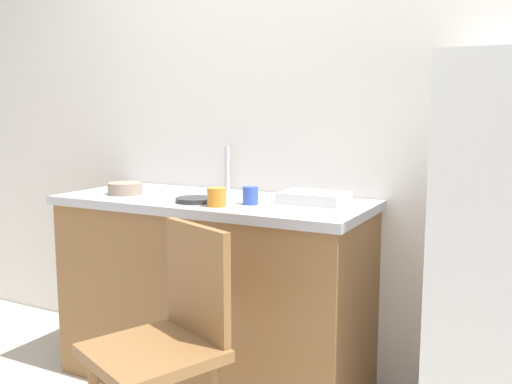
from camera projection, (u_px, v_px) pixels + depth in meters
The scene contains 10 objects.
back_wall at pixel (295, 102), 2.74m from camera, with size 4.80×0.10×2.66m, color white.
cabinet_base at pixel (214, 294), 2.68m from camera, with size 1.43×0.60×0.85m, color olive.
countertop at pixel (213, 202), 2.61m from camera, with size 1.47×0.64×0.04m, color #B7B7BC.
faucet at pixel (227, 169), 2.85m from camera, with size 0.02×0.02×0.22m, color #B7B7BC.
chair at pixel (168, 340), 1.94m from camera, with size 0.52×0.52×0.89m.
dish_tray at pixel (314, 198), 2.45m from camera, with size 0.28×0.20×0.05m, color white.
terracotta_bowl at pixel (125, 188), 2.73m from camera, with size 0.16×0.16×0.06m, color gray.
hotplate at pixel (195, 200), 2.49m from camera, with size 0.17×0.17×0.02m, color #2D2D2D.
cup_blue at pixel (251, 195), 2.42m from camera, with size 0.07×0.07×0.08m, color blue.
cup_orange at pixel (217, 197), 2.37m from camera, with size 0.08×0.08×0.08m, color orange.
Camera 1 is at (1.12, -1.55, 1.28)m, focal length 39.46 mm.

